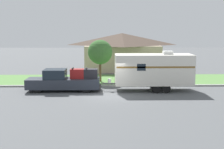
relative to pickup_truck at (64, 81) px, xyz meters
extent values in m
plane|color=#515456|center=(3.85, -1.80, -0.87)|extent=(120.00, 120.00, 0.00)
cube|color=#999993|center=(3.85, 1.95, -0.80)|extent=(80.00, 0.30, 0.14)
cube|color=#568442|center=(3.85, 5.60, -0.86)|extent=(80.00, 7.00, 0.03)
cube|color=tan|center=(5.60, 13.52, 0.71)|extent=(9.16, 6.72, 3.16)
pyramid|color=#4C3D33|center=(5.60, 13.52, 3.03)|extent=(9.89, 7.26, 1.49)
cube|color=#4C3828|center=(5.60, 10.19, 0.18)|extent=(1.00, 0.06, 2.10)
cylinder|color=black|center=(-2.14, -0.78, -0.42)|extent=(0.90, 0.28, 0.90)
cylinder|color=black|center=(-2.14, 0.78, -0.42)|extent=(0.90, 0.28, 0.90)
cylinder|color=black|center=(1.89, -0.78, -0.42)|extent=(0.90, 0.28, 0.90)
cylinder|color=black|center=(1.89, 0.78, -0.42)|extent=(0.90, 0.28, 0.90)
cube|color=#282D38|center=(-1.38, 0.00, -0.21)|extent=(3.49, 1.92, 0.83)
cube|color=#19232D|center=(-0.75, 0.00, 0.60)|extent=(1.82, 1.76, 0.78)
cube|color=#282D38|center=(1.68, 0.00, -0.21)|extent=(2.62, 1.92, 0.83)
cube|color=#333333|center=(3.05, 0.00, -0.50)|extent=(0.12, 1.72, 0.20)
cube|color=maroon|center=(1.10, 0.00, 0.61)|extent=(1.15, 0.80, 0.80)
cube|color=black|center=(0.74, 0.00, 1.09)|extent=(0.10, 0.89, 0.08)
cube|color=black|center=(2.26, 0.00, 0.61)|extent=(1.15, 0.80, 0.80)
cube|color=black|center=(1.89, 0.00, 1.09)|extent=(0.10, 0.89, 0.08)
cylinder|color=black|center=(7.69, -1.04, -0.51)|extent=(0.72, 0.22, 0.72)
cylinder|color=black|center=(7.69, 1.04, -0.51)|extent=(0.72, 0.22, 0.72)
cylinder|color=black|center=(8.49, -1.04, -0.51)|extent=(0.72, 0.22, 0.72)
cylinder|color=black|center=(8.49, 1.04, -0.51)|extent=(0.72, 0.22, 0.72)
cube|color=silver|center=(7.57, 0.00, 0.97)|extent=(6.50, 2.35, 2.53)
cube|color=brown|center=(7.57, -1.18, 1.28)|extent=(6.37, 0.01, 0.14)
cube|color=#383838|center=(3.78, 0.00, -0.25)|extent=(1.08, 0.12, 0.10)
cylinder|color=silver|center=(3.83, 0.00, -0.02)|extent=(0.28, 0.28, 0.36)
cube|color=silver|center=(8.74, 0.00, 2.37)|extent=(0.80, 0.68, 0.28)
cube|color=#19232D|center=(6.40, -1.18, 1.28)|extent=(0.70, 0.01, 0.56)
cylinder|color=brown|center=(8.23, 2.95, -0.37)|extent=(0.09, 0.09, 1.00)
cube|color=black|center=(8.23, 2.95, 0.24)|extent=(0.48, 0.20, 0.22)
cylinder|color=brown|center=(2.97, 4.60, 0.15)|extent=(0.24, 0.24, 2.04)
sphere|color=#38662D|center=(2.97, 4.60, 2.08)|extent=(2.42, 2.42, 2.42)
camera|label=1|loc=(3.52, -26.05, 4.45)|focal=50.00mm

